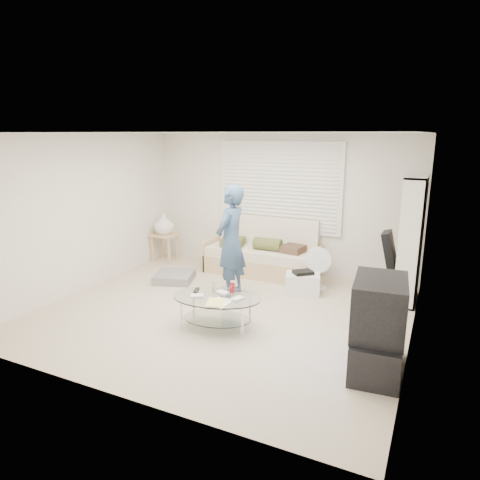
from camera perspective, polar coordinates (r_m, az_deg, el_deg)
The scene contains 13 objects.
ground at distance 6.24m, azimuth -2.25°, elevation -9.51°, with size 5.00×5.00×0.00m, color tan.
room_shell at distance 6.21m, azimuth -0.34°, elevation 6.05°, with size 5.02×4.52×2.51m.
window_blinds at distance 7.80m, azimuth 5.19°, elevation 7.02°, with size 2.32×0.08×1.62m.
futon_sofa at distance 7.80m, azimuth 2.99°, elevation -2.08°, with size 2.06×0.83×1.01m.
grey_floor_pillow at distance 7.55m, azimuth -8.72°, elevation -4.87°, with size 0.62×0.62×0.14m, color slate.
side_table at distance 8.57m, azimuth -10.09°, elevation 1.85°, with size 0.49×0.39×0.97m.
bookshelf at distance 6.83m, azimuth 21.77°, elevation -0.01°, with size 0.30×0.80×1.91m.
guitar_case at distance 6.92m, azimuth 19.49°, elevation -3.81°, with size 0.41×0.39×1.04m.
floor_fan at distance 7.10m, azimuth 10.48°, elevation -3.23°, with size 0.44×0.29×0.71m.
storage_bin at distance 6.94m, azimuth 8.35°, elevation -5.68°, with size 0.62×0.51×0.37m.
tv_unit at distance 4.84m, azimuth 17.82°, elevation -10.95°, with size 0.60×0.99×1.03m.
coffee_table at distance 5.63m, azimuth -3.12°, elevation -8.34°, with size 1.29×0.96×0.55m.
standing_person at distance 6.58m, azimuth -1.23°, elevation -0.20°, with size 0.64×0.42×1.75m, color #2F5271.
Camera 1 is at (2.67, -5.07, 2.49)m, focal length 32.00 mm.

